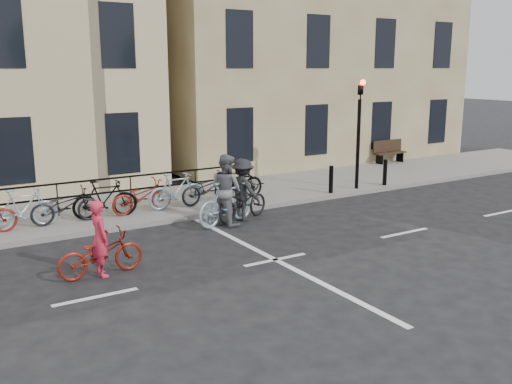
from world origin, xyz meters
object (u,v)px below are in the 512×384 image
traffic_light (359,120)px  cyclist_grey (226,196)px  cyclist_dark (243,196)px  cyclist_pink (101,250)px  bench (389,150)px

traffic_light → cyclist_grey: bearing=-168.2°
cyclist_grey → cyclist_dark: bearing=-92.7°
cyclist_pink → cyclist_grey: cyclist_grey is taller
traffic_light → cyclist_dark: bearing=-168.4°
traffic_light → bench: traffic_light is taller
cyclist_pink → cyclist_grey: bearing=-65.9°
bench → cyclist_grey: size_ratio=0.77×
bench → cyclist_dark: (-9.91, -4.44, 0.01)m
cyclist_pink → cyclist_grey: size_ratio=0.87×
cyclist_grey → cyclist_dark: cyclist_grey is taller
traffic_light → cyclist_grey: traffic_light is taller
bench → cyclist_dark: size_ratio=0.78×
bench → cyclist_grey: cyclist_grey is taller
bench → cyclist_pink: 16.00m
traffic_light → bench: (4.80, 3.39, -1.78)m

